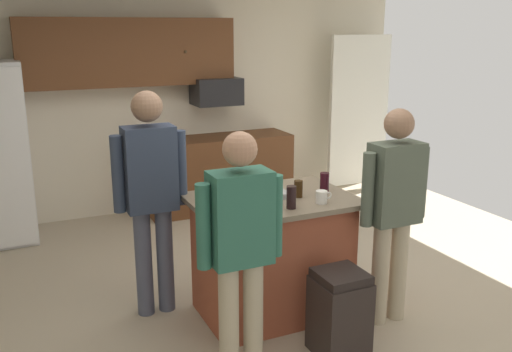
% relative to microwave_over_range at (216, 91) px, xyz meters
% --- Properties ---
extents(floor, '(7.04, 7.04, 0.00)m').
position_rel_microwave_over_range_xyz_m(floor, '(-0.60, -2.50, -1.45)').
color(floor, '#B7A88E').
rests_on(floor, ground).
extents(back_wall, '(6.40, 0.10, 2.60)m').
position_rel_microwave_over_range_xyz_m(back_wall, '(-0.60, 0.30, -0.15)').
color(back_wall, beige).
rests_on(back_wall, ground).
extents(french_door_window_panel, '(0.90, 0.06, 2.00)m').
position_rel_microwave_over_range_xyz_m(french_door_window_panel, '(2.00, -0.10, -0.35)').
color(french_door_window_panel, white).
rests_on(french_door_window_panel, ground).
extents(cabinet_run_upper, '(2.40, 0.38, 0.75)m').
position_rel_microwave_over_range_xyz_m(cabinet_run_upper, '(-1.00, 0.10, 0.48)').
color(cabinet_run_upper, brown).
extents(cabinet_run_lower, '(1.80, 0.63, 0.90)m').
position_rel_microwave_over_range_xyz_m(cabinet_run_lower, '(0.00, -0.02, -1.00)').
color(cabinet_run_lower, brown).
rests_on(cabinet_run_lower, ground).
extents(microwave_over_range, '(0.56, 0.40, 0.32)m').
position_rel_microwave_over_range_xyz_m(microwave_over_range, '(0.00, 0.00, 0.00)').
color(microwave_over_range, black).
extents(kitchen_island, '(1.22, 0.87, 0.95)m').
position_rel_microwave_over_range_xyz_m(kitchen_island, '(-0.58, -2.71, -0.97)').
color(kitchen_island, '#9E4C33').
rests_on(kitchen_island, ground).
extents(person_guest_by_door, '(0.57, 0.22, 1.65)m').
position_rel_microwave_over_range_xyz_m(person_guest_by_door, '(0.18, -3.20, -0.50)').
color(person_guest_by_door, tan).
rests_on(person_guest_by_door, ground).
extents(person_host_foreground, '(0.57, 0.22, 1.61)m').
position_rel_microwave_over_range_xyz_m(person_host_foreground, '(-1.12, -3.36, -0.52)').
color(person_host_foreground, tan).
rests_on(person_host_foreground, ground).
extents(person_guest_right, '(0.57, 0.23, 1.76)m').
position_rel_microwave_over_range_xyz_m(person_guest_right, '(-1.41, -2.32, -0.43)').
color(person_guest_right, '#4C5166').
rests_on(person_guest_right, ground).
extents(glass_dark_ale, '(0.07, 0.07, 0.17)m').
position_rel_microwave_over_range_xyz_m(glass_dark_ale, '(-0.57, -2.99, -0.42)').
color(glass_dark_ale, black).
rests_on(glass_dark_ale, kitchen_island).
extents(glass_short_whisky, '(0.07, 0.07, 0.15)m').
position_rel_microwave_over_range_xyz_m(glass_short_whisky, '(-0.14, -2.74, -0.42)').
color(glass_short_whisky, black).
rests_on(glass_short_whisky, kitchen_island).
extents(glass_stout_tall, '(0.07, 0.07, 0.15)m').
position_rel_microwave_over_range_xyz_m(glass_stout_tall, '(-1.03, -2.82, -0.42)').
color(glass_stout_tall, black).
rests_on(glass_stout_tall, kitchen_island).
extents(glass_pilsner, '(0.07, 0.07, 0.13)m').
position_rel_microwave_over_range_xyz_m(glass_pilsner, '(-0.39, -2.77, -0.43)').
color(glass_pilsner, '#311D0B').
rests_on(glass_pilsner, kitchen_island).
extents(mug_ceramic_white, '(0.13, 0.09, 0.09)m').
position_rel_microwave_over_range_xyz_m(mug_ceramic_white, '(-0.31, -2.98, -0.45)').
color(mug_ceramic_white, white).
rests_on(mug_ceramic_white, kitchen_island).
extents(serving_tray, '(0.44, 0.30, 0.04)m').
position_rel_microwave_over_range_xyz_m(serving_tray, '(-0.68, -2.65, -0.48)').
color(serving_tray, '#B7B7BC').
rests_on(serving_tray, kitchen_island).
extents(trash_bin, '(0.34, 0.34, 0.61)m').
position_rel_microwave_over_range_xyz_m(trash_bin, '(-0.42, -3.43, -1.15)').
color(trash_bin, black).
rests_on(trash_bin, ground).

